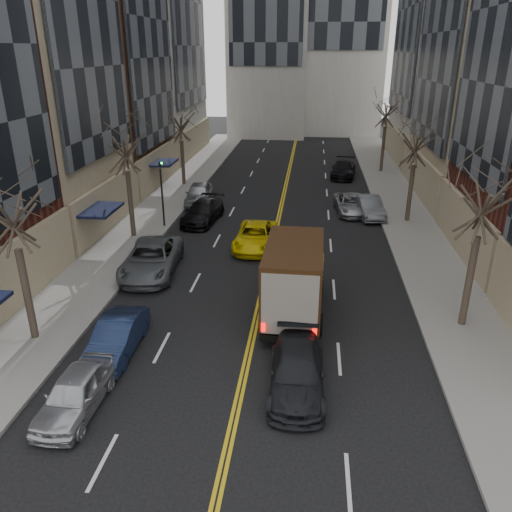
{
  "coord_description": "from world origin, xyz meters",
  "views": [
    {
      "loc": [
        2.11,
        -8.43,
        11.02
      ],
      "look_at": [
        -0.23,
        12.58,
        2.2
      ],
      "focal_mm": 35.0,
      "sensor_mm": 36.0,
      "label": 1
    }
  ],
  "objects_px": {
    "ups_truck": "(294,278)",
    "taxi": "(255,236)",
    "pedestrian": "(292,278)",
    "observer_sedan": "(297,372)"
  },
  "relations": [
    {
      "from": "ups_truck",
      "to": "taxi",
      "type": "height_order",
      "value": "ups_truck"
    },
    {
      "from": "ups_truck",
      "to": "taxi",
      "type": "distance_m",
      "value": 8.33
    },
    {
      "from": "pedestrian",
      "to": "observer_sedan",
      "type": "bearing_deg",
      "value": -177.0
    },
    {
      "from": "observer_sedan",
      "to": "pedestrian",
      "type": "bearing_deg",
      "value": 92.93
    },
    {
      "from": "ups_truck",
      "to": "pedestrian",
      "type": "distance_m",
      "value": 2.01
    },
    {
      "from": "ups_truck",
      "to": "pedestrian",
      "type": "xyz_separation_m",
      "value": [
        -0.17,
        1.82,
        -0.84
      ]
    },
    {
      "from": "ups_truck",
      "to": "pedestrian",
      "type": "relative_size",
      "value": 3.52
    },
    {
      "from": "taxi",
      "to": "pedestrian",
      "type": "bearing_deg",
      "value": -66.77
    },
    {
      "from": "observer_sedan",
      "to": "taxi",
      "type": "distance_m",
      "value": 13.53
    },
    {
      "from": "ups_truck",
      "to": "pedestrian",
      "type": "bearing_deg",
      "value": 96.3
    }
  ]
}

